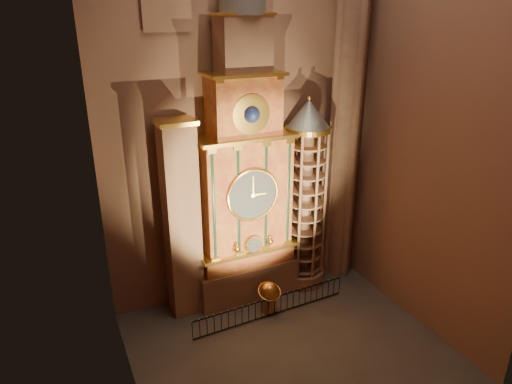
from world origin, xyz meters
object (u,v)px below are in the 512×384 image
portrait_tower (182,221)px  stair_turret (305,198)px  iron_railing (272,307)px  astronomical_clock (245,182)px  celestial_globe (269,295)px

portrait_tower → stair_turret: 6.91m
portrait_tower → iron_railing: 6.43m
astronomical_clock → celestial_globe: size_ratio=9.43×
astronomical_clock → iron_railing: (0.34, -2.52, -6.10)m
portrait_tower → astronomical_clock: bearing=-0.3°
portrait_tower → celestial_globe: size_ratio=5.76×
astronomical_clock → iron_railing: 6.60m
astronomical_clock → celestial_globe: astronomical_clock is taller
portrait_tower → iron_railing: portrait_tower is taller
stair_turret → celestial_globe: 5.55m
celestial_globe → iron_railing: size_ratio=0.21×
astronomical_clock → iron_railing: bearing=-82.2°
astronomical_clock → stair_turret: (3.50, -0.26, -1.41)m
stair_turret → portrait_tower: bearing=177.7°
portrait_tower → stair_turret: size_ratio=0.94×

